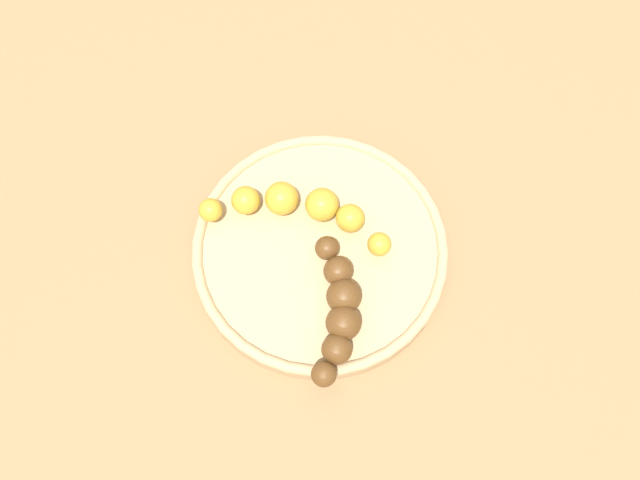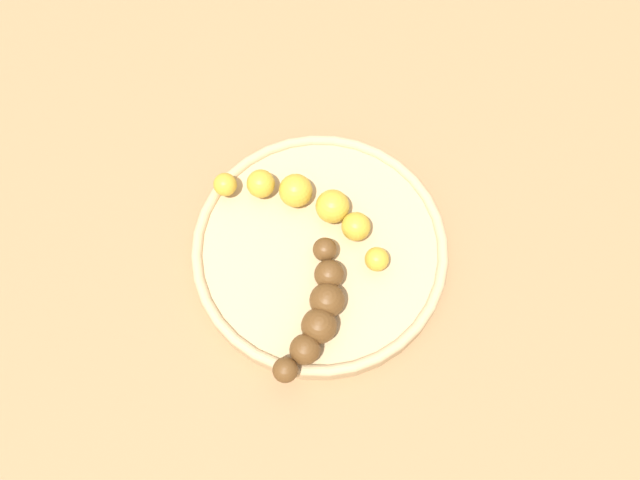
{
  "view_description": "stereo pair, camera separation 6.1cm",
  "coord_description": "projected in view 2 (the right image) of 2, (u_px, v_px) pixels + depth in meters",
  "views": [
    {
      "loc": [
        0.22,
        0.01,
        0.61
      ],
      "look_at": [
        0.0,
        0.0,
        0.04
      ],
      "focal_mm": 39.49,
      "sensor_mm": 36.0,
      "label": 1
    },
    {
      "loc": [
        0.21,
        0.07,
        0.61
      ],
      "look_at": [
        0.0,
        0.0,
        0.04
      ],
      "focal_mm": 39.49,
      "sensor_mm": 36.0,
      "label": 2
    }
  ],
  "objects": [
    {
      "name": "ground_plane",
      "position": [
        320.0,
        255.0,
        0.65
      ],
      "size": [
        2.4,
        2.4,
        0.0
      ],
      "primitive_type": "plane",
      "color": "#936D47"
    },
    {
      "name": "fruit_bowl",
      "position": [
        320.0,
        250.0,
        0.64
      ],
      "size": [
        0.23,
        0.23,
        0.02
      ],
      "color": "tan",
      "rests_on": "ground_plane"
    },
    {
      "name": "banana_spotted",
      "position": [
        309.0,
        204.0,
        0.63
      ],
      "size": [
        0.06,
        0.17,
        0.03
      ],
      "rotation": [
        0.0,
        0.0,
        3.01
      ],
      "color": "gold",
      "rests_on": "fruit_bowl"
    },
    {
      "name": "banana_overripe",
      "position": [
        318.0,
        312.0,
        0.59
      ],
      "size": [
        0.13,
        0.04,
        0.03
      ],
      "rotation": [
        0.0,
        0.0,
        1.59
      ],
      "color": "#593819",
      "rests_on": "fruit_bowl"
    }
  ]
}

